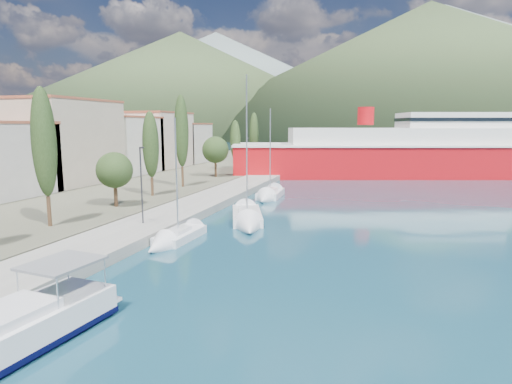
% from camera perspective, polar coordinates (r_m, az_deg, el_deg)
% --- Properties ---
extents(ground, '(1400.00, 1400.00, 0.00)m').
position_cam_1_polar(ground, '(137.33, 13.13, 5.09)').
color(ground, '#184355').
extents(quay, '(5.00, 88.00, 0.80)m').
position_cam_1_polar(quay, '(47.24, -6.18, -1.07)').
color(quay, gray).
rests_on(quay, ground).
extents(land_strip, '(70.00, 148.00, 0.70)m').
position_cam_1_polar(land_strip, '(77.66, -29.72, 1.67)').
color(land_strip, '#565644').
rests_on(land_strip, ground).
extents(hills_far, '(1480.00, 900.00, 180.00)m').
position_cam_1_polar(hills_far, '(652.11, 29.29, 13.84)').
color(hills_far, slate).
rests_on(hills_far, ground).
extents(hills_near, '(1010.00, 520.00, 115.00)m').
position_cam_1_polar(hills_near, '(401.26, 30.63, 13.49)').
color(hills_near, '#394B2A').
rests_on(hills_near, ground).
extents(town_buildings, '(9.20, 69.20, 11.30)m').
position_cam_1_polar(town_buildings, '(67.84, -20.72, 5.81)').
color(town_buildings, beige).
rests_on(town_buildings, land_strip).
extents(tree_row, '(4.05, 62.65, 11.67)m').
position_cam_1_polar(tree_row, '(55.27, -9.99, 6.00)').
color(tree_row, '#47301E').
rests_on(tree_row, land_strip).
extents(lamp_posts, '(0.15, 46.38, 6.06)m').
position_cam_1_polar(lamp_posts, '(36.95, -13.01, 1.75)').
color(lamp_posts, '#2D2D33').
rests_on(lamp_posts, quay).
extents(sailboat_near, '(2.27, 6.93, 9.87)m').
position_cam_1_polar(sailboat_near, '(31.56, -11.53, -6.45)').
color(sailboat_near, silver).
rests_on(sailboat_near, ground).
extents(sailboat_mid, '(5.71, 9.89, 13.84)m').
position_cam_1_polar(sailboat_mid, '(36.75, -1.10, -4.00)').
color(sailboat_mid, silver).
rests_on(sailboat_mid, ground).
extents(sailboat_far, '(2.96, 7.92, 11.43)m').
position_cam_1_polar(sailboat_far, '(49.65, 1.52, -0.63)').
color(sailboat_far, silver).
rests_on(sailboat_far, ground).
extents(ferry, '(62.45, 30.37, 12.18)m').
position_cam_1_polar(ferry, '(77.92, 20.47, 4.78)').
color(ferry, '#B90D13').
rests_on(ferry, ground).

